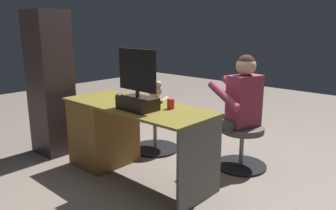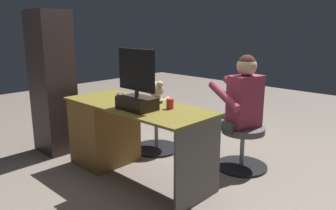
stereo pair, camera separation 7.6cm
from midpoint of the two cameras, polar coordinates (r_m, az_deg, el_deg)
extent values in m
plane|color=#70645A|center=(3.51, -0.60, -10.38)|extent=(10.00, 10.00, 0.00)
cube|color=brown|center=(3.08, -4.81, -0.09)|extent=(1.54, 0.62, 0.02)
cube|color=brown|center=(3.56, -10.19, -4.30)|extent=(0.49, 0.57, 0.69)
cube|color=#4F4D46|center=(2.70, 6.09, -10.08)|extent=(0.02, 0.56, 0.69)
cube|color=black|center=(2.88, -4.59, 0.29)|extent=(0.33, 0.22, 0.11)
cylinder|color=#333338|center=(2.86, -4.63, 1.93)|extent=(0.04, 0.04, 0.06)
cube|color=black|center=(2.83, -4.71, 6.04)|extent=(0.43, 0.02, 0.35)
cube|color=#19598C|center=(2.84, -4.49, 6.07)|extent=(0.40, 0.00, 0.32)
cube|color=black|center=(3.20, -3.81, 0.86)|extent=(0.42, 0.14, 0.02)
ellipsoid|color=#252227|center=(3.43, -7.63, 1.74)|extent=(0.06, 0.10, 0.04)
cylinder|color=red|center=(2.90, 1.10, 0.23)|extent=(0.07, 0.07, 0.09)
cube|color=black|center=(3.21, -6.44, 0.82)|extent=(0.05, 0.15, 0.02)
cube|color=beige|center=(2.97, -4.45, -0.15)|extent=(0.24, 0.32, 0.02)
cylinder|color=black|center=(3.94, -1.44, -7.45)|extent=(0.55, 0.55, 0.03)
cylinder|color=gray|center=(3.88, -1.45, -4.86)|extent=(0.04, 0.04, 0.35)
cylinder|color=#3B3E4A|center=(3.82, -1.47, -1.94)|extent=(0.42, 0.42, 0.06)
ellipsoid|color=tan|center=(3.78, -1.48, 0.07)|extent=(0.20, 0.17, 0.22)
sphere|color=tan|center=(3.74, -1.50, 2.72)|extent=(0.18, 0.18, 0.18)
sphere|color=beige|center=(3.80, -0.70, 2.68)|extent=(0.07, 0.07, 0.07)
sphere|color=tan|center=(3.69, -0.84, 3.60)|extent=(0.07, 0.07, 0.07)
sphere|color=tan|center=(3.78, -2.16, 3.83)|extent=(0.07, 0.07, 0.07)
cylinder|color=tan|center=(3.73, 0.03, 0.56)|extent=(0.06, 0.16, 0.11)
cylinder|color=tan|center=(3.87, -2.16, 1.03)|extent=(0.06, 0.16, 0.11)
cylinder|color=tan|center=(3.84, 0.32, -0.83)|extent=(0.07, 0.13, 0.07)
cylinder|color=tan|center=(3.92, -0.82, -0.56)|extent=(0.07, 0.13, 0.07)
cylinder|color=black|center=(3.56, 13.10, -10.20)|extent=(0.52, 0.52, 0.03)
cylinder|color=gray|center=(3.49, 13.26, -7.37)|extent=(0.04, 0.04, 0.35)
cylinder|color=#564F50|center=(3.42, 13.45, -4.16)|extent=(0.43, 0.43, 0.06)
cube|color=#97334C|center=(3.35, 13.72, 0.55)|extent=(0.27, 0.36, 0.52)
sphere|color=#D6AC89|center=(3.29, 14.06, 6.51)|extent=(0.19, 0.19, 0.19)
sphere|color=#42221A|center=(3.29, 14.08, 6.85)|extent=(0.18, 0.18, 0.18)
cylinder|color=#97334C|center=(3.19, 10.29, 1.52)|extent=(0.41, 0.17, 0.24)
cylinder|color=#97334C|center=(3.56, 12.45, 2.66)|extent=(0.41, 0.17, 0.24)
cylinder|color=#39433D|center=(3.38, 9.78, -3.29)|extent=(0.42, 0.21, 0.11)
cylinder|color=#39433D|center=(3.53, 6.52, -6.53)|extent=(0.10, 0.10, 0.43)
cylinder|color=#39433D|center=(3.54, 10.76, -2.56)|extent=(0.42, 0.21, 0.11)
cylinder|color=#39433D|center=(3.68, 7.61, -5.70)|extent=(0.10, 0.10, 0.43)
cube|color=#34292A|center=(3.93, -18.72, 3.62)|extent=(0.44, 0.36, 1.59)
camera|label=1|loc=(0.04, -89.31, 0.17)|focal=35.42mm
camera|label=2|loc=(0.04, 90.69, -0.17)|focal=35.42mm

